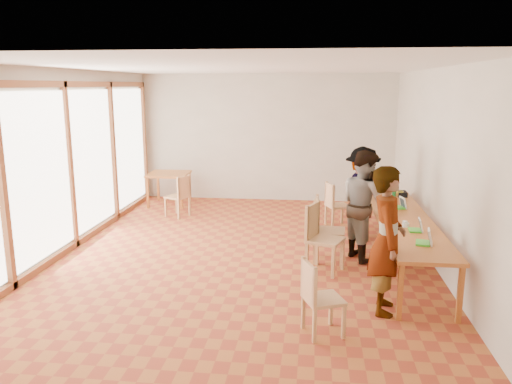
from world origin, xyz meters
The scene contains 25 objects.
ground centered at (0.00, 0.00, 0.00)m, with size 8.00×8.00×0.00m, color #AE5B2A.
wall_back centered at (0.00, 4.00, 1.50)m, with size 6.00×0.10×3.00m, color beige.
wall_front centered at (0.00, -4.00, 1.50)m, with size 6.00×0.10×3.00m, color beige.
wall_right centered at (3.00, 0.00, 1.50)m, with size 0.10×8.00×3.00m, color beige.
window_wall centered at (-2.96, 0.00, 1.50)m, with size 0.10×8.00×3.00m, color white.
ceiling centered at (0.00, 0.00, 3.02)m, with size 6.00×8.00×0.04m, color white.
communal_table centered at (2.50, -0.24, 0.70)m, with size 0.80×4.00×0.75m.
side_table centered at (-2.20, 3.20, 0.67)m, with size 0.90×0.90×0.75m.
chair_near centered at (1.17, -2.66, 0.53)m, with size 0.52×0.52×0.46m.
chair_mid centered at (1.21, -0.66, 0.63)m, with size 0.62×0.62×0.55m.
chair_far centered at (1.27, -0.22, 0.63)m, with size 0.52×0.52×0.54m.
chair_empty centered at (1.52, 1.77, 0.53)m, with size 0.53×0.53×0.46m.
chair_spare centered at (-1.64, 2.15, 0.54)m, with size 0.55×0.55×0.47m.
person_near centered at (2.01, -1.94, 0.91)m, with size 0.66×0.43×1.81m, color gray.
person_mid centered at (1.93, 0.02, 0.88)m, with size 0.85×0.66×1.75m, color gray.
person_far centered at (1.98, 1.01, 0.84)m, with size 1.08×0.62×1.68m, color gray.
laptop_near centered at (2.56, -1.55, 0.80)m, with size 0.25×0.27×0.20m.
laptop_mid centered at (2.57, -0.96, 0.80)m, with size 0.20×0.23×0.18m.
laptop_far centered at (2.55, 0.37, 0.80)m, with size 0.24×0.26×0.19m.
yellow_mug centered at (2.69, 1.24, 0.80)m, with size 0.13×0.13×0.10m, color yellow.
green_bottle centered at (2.52, 0.85, 0.89)m, with size 0.07×0.07×0.28m, color #1B6429.
clear_glass centered at (2.43, -0.77, 0.80)m, with size 0.07×0.07×0.09m, color silver.
condiment_cup centered at (2.45, -0.77, 0.78)m, with size 0.08×0.08×0.06m, color white.
pink_phone centered at (2.53, 1.39, 0.76)m, with size 0.05×0.10×0.01m, color #CA3385.
black_pouch centered at (2.73, 1.29, 0.80)m, with size 0.16×0.26×0.09m, color black.
Camera 1 is at (1.10, -7.83, 2.74)m, focal length 35.00 mm.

